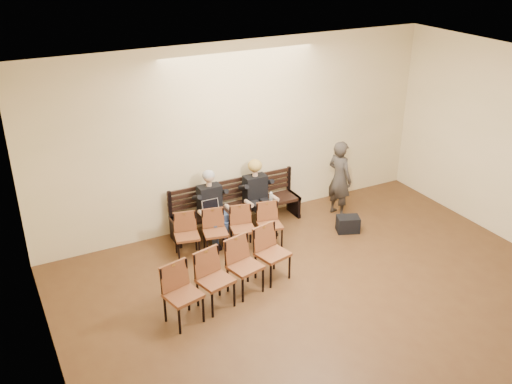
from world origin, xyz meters
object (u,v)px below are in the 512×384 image
laptop (214,214)px  bag (348,224)px  seated_man (212,206)px  water_bottle (271,204)px  chair_row_front (229,231)px  seated_woman (258,197)px  bench (237,217)px  chair_row_back (231,274)px  passerby (340,173)px

laptop → bag: size_ratio=0.77×
seated_man → water_bottle: 1.12m
water_bottle → bag: size_ratio=0.56×
chair_row_front → seated_woman: bearing=45.8°
bench → bag: 2.12m
seated_woman → chair_row_back: bearing=-127.3°
water_bottle → bag: bearing=-28.6°
chair_row_back → seated_woman: bearing=39.2°
water_bottle → bench: bearing=140.9°
seated_woman → laptop: seated_woman is taller
water_bottle → bag: water_bottle is taller
seated_woman → water_bottle: (0.13, -0.29, -0.06)m
passerby → water_bottle: bearing=77.9°
bag → chair_row_front: (-2.30, 0.41, 0.24)m
laptop → chair_row_back: size_ratio=0.14×
laptop → water_bottle: laptop is taller
bench → chair_row_front: (-0.50, -0.71, 0.17)m
bench → laptop: (-0.62, -0.30, 0.34)m
seated_woman → water_bottle: seated_woman is taller
water_bottle → chair_row_back: (-1.61, -1.64, -0.11)m
bench → seated_woman: seated_woman is taller
laptop → chair_row_front: (0.12, -0.41, -0.17)m
water_bottle → passerby: passerby is taller
chair_row_back → seated_man: bearing=61.2°
chair_row_front → bench: bearing=66.8°
seated_man → seated_woman: (0.95, 0.00, -0.01)m
seated_man → water_bottle: seated_man is taller
seated_woman → water_bottle: size_ratio=5.37×
seated_man → chair_row_back: 2.02m
bench → seated_man: size_ratio=2.04×
bench → chair_row_front: size_ratio=1.35×
laptop → chair_row_back: (-0.48, -1.75, -0.11)m
bench → water_bottle: bearing=-39.1°
bag → bench: bearing=148.2°
laptop → water_bottle: bearing=-10.7°
seated_woman → passerby: bearing=-10.2°
water_bottle → passerby: size_ratio=0.13×
bench → water_bottle: (0.51, -0.41, 0.34)m
seated_man → laptop: 0.20m
seated_man → laptop: (-0.05, -0.18, -0.07)m
passerby → laptop: bearing=75.6°
seated_man → bag: (2.37, -1.00, -0.48)m
seated_woman → bag: 1.80m
laptop → bag: bearing=-23.8°
bench → chair_row_back: bearing=-118.1°
seated_man → bench: bearing=11.9°
seated_woman → chair_row_front: 1.08m
laptop → passerby: bearing=-7.7°
seated_man → passerby: size_ratio=0.71×
seated_man → chair_row_front: 0.64m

